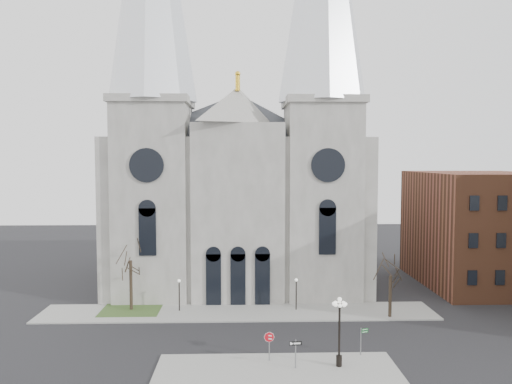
{
  "coord_description": "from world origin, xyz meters",
  "views": [
    {
      "loc": [
        0.41,
        -38.84,
        15.62
      ],
      "look_at": [
        1.76,
        8.0,
        12.54
      ],
      "focal_mm": 35.0,
      "sensor_mm": 36.0,
      "label": 1
    }
  ],
  "objects_px": {
    "one_way_sign": "(296,349)",
    "stop_sign": "(269,340)",
    "street_name_sign": "(362,339)",
    "globe_lamp": "(339,323)"
  },
  "relations": [
    {
      "from": "stop_sign",
      "to": "street_name_sign",
      "type": "distance_m",
      "value": 7.46
    },
    {
      "from": "globe_lamp",
      "to": "street_name_sign",
      "type": "xyz_separation_m",
      "value": [
        2.22,
        2.14,
        -2.02
      ]
    },
    {
      "from": "globe_lamp",
      "to": "one_way_sign",
      "type": "distance_m",
      "value": 3.79
    },
    {
      "from": "one_way_sign",
      "to": "stop_sign",
      "type": "bearing_deg",
      "value": 136.5
    },
    {
      "from": "one_way_sign",
      "to": "street_name_sign",
      "type": "relative_size",
      "value": 1.0
    },
    {
      "from": "stop_sign",
      "to": "one_way_sign",
      "type": "distance_m",
      "value": 2.39
    },
    {
      "from": "globe_lamp",
      "to": "stop_sign",
      "type": "bearing_deg",
      "value": 166.99
    },
    {
      "from": "globe_lamp",
      "to": "street_name_sign",
      "type": "height_order",
      "value": "globe_lamp"
    },
    {
      "from": "globe_lamp",
      "to": "one_way_sign",
      "type": "height_order",
      "value": "globe_lamp"
    },
    {
      "from": "stop_sign",
      "to": "street_name_sign",
      "type": "bearing_deg",
      "value": 27.84
    }
  ]
}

